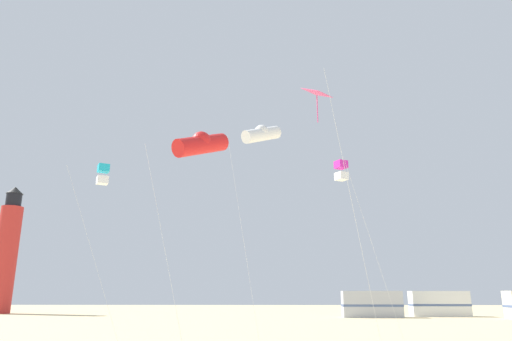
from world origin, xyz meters
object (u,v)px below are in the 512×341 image
(kite_tube_scarlet, at_px, (201,144))
(rv_van_silver, at_px, (372,304))
(kite_box_magenta, at_px, (341,171))
(lighthouse_distant, at_px, (6,252))
(kite_box_cyan, at_px, (103,175))
(kite_diamond_rainbow, at_px, (319,103))
(kite_tube_white, at_px, (262,134))
(rv_van_white, at_px, (439,304))

(kite_tube_scarlet, xyz_separation_m, rv_van_silver, (13.95, 36.19, -6.70))
(kite_box_magenta, height_order, rv_van_silver, kite_box_magenta)
(lighthouse_distant, relative_size, rv_van_silver, 2.58)
(kite_box_magenta, relative_size, lighthouse_distant, 0.60)
(kite_box_cyan, bearing_deg, kite_diamond_rainbow, -38.06)
(kite_diamond_rainbow, relative_size, kite_box_magenta, 1.02)
(kite_tube_white, xyz_separation_m, rv_van_silver, (11.71, 29.72, -9.39))
(kite_diamond_rainbow, xyz_separation_m, rv_van_silver, (9.44, 36.71, -8.13))
(kite_diamond_rainbow, height_order, kite_tube_scarlet, kite_diamond_rainbow)
(kite_diamond_rainbow, xyz_separation_m, lighthouse_distant, (-36.85, 44.84, -1.69))
(kite_diamond_rainbow, relative_size, kite_box_cyan, 1.05)
(lighthouse_distant, xyz_separation_m, rv_van_silver, (46.29, -8.13, -6.45))
(kite_diamond_rainbow, xyz_separation_m, kite_tube_white, (-2.28, 6.99, 1.26))
(lighthouse_distant, bearing_deg, kite_diamond_rainbow, -50.58)
(rv_van_silver, height_order, rv_van_white, same)
(kite_tube_white, height_order, kite_box_cyan, kite_tube_white)
(kite_box_magenta, height_order, kite_tube_white, kite_tube_white)
(rv_van_white, bearing_deg, kite_tube_scarlet, -117.22)
(kite_box_magenta, height_order, kite_tube_scarlet, kite_box_magenta)
(kite_box_magenta, bearing_deg, kite_tube_white, -150.20)
(rv_van_silver, bearing_deg, kite_diamond_rainbow, -102.35)
(kite_tube_white, height_order, lighthouse_distant, lighthouse_distant)
(rv_van_silver, bearing_deg, kite_tube_scarlet, -109.02)
(kite_tube_scarlet, relative_size, kite_box_cyan, 0.91)
(kite_diamond_rainbow, relative_size, kite_tube_white, 0.88)
(kite_box_cyan, bearing_deg, kite_tube_scarlet, -50.74)
(kite_box_magenta, xyz_separation_m, kite_box_cyan, (-13.66, -0.73, -0.33))
(kite_box_magenta, height_order, kite_box_cyan, kite_box_magenta)
(lighthouse_distant, distance_m, rv_van_silver, 47.44)
(kite_box_magenta, distance_m, rv_van_white, 34.16)
(kite_tube_white, xyz_separation_m, kite_box_cyan, (-9.07, 1.89, -1.70))
(kite_diamond_rainbow, bearing_deg, kite_box_magenta, 76.50)
(kite_diamond_rainbow, xyz_separation_m, kite_box_magenta, (2.31, 9.62, -0.11))
(kite_box_magenta, relative_size, kite_box_cyan, 1.03)
(kite_tube_scarlet, relative_size, rv_van_silver, 1.35)
(kite_diamond_rainbow, distance_m, kite_tube_scarlet, 4.77)
(kite_tube_white, xyz_separation_m, rv_van_white, (19.93, 32.07, -9.39))
(kite_diamond_rainbow, xyz_separation_m, rv_van_white, (17.65, 39.06, -8.13))
(kite_diamond_rainbow, bearing_deg, kite_tube_scarlet, 173.37)
(kite_box_magenta, xyz_separation_m, lighthouse_distant, (-39.16, 35.22, -1.57))
(kite_box_cyan, bearing_deg, lighthouse_distant, 125.35)
(kite_tube_white, bearing_deg, kite_diamond_rainbow, -71.97)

